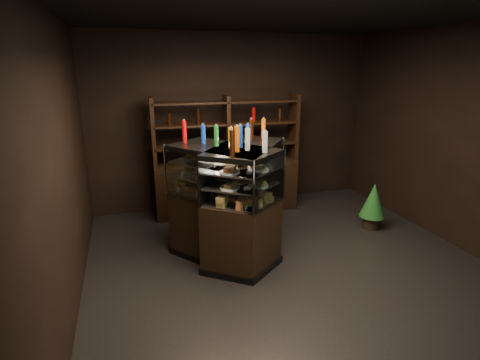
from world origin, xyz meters
name	(u,v)px	position (x,y,z in m)	size (l,w,h in m)	color
ground	(290,267)	(0.00, 0.00, 0.00)	(5.00, 5.00, 0.00)	black
room_shell	(297,115)	(0.00, 0.00, 1.94)	(5.02, 5.02, 3.01)	black
display_case	(234,221)	(-0.60, 0.50, 0.51)	(1.68, 1.53, 1.52)	black
food_display	(234,175)	(-0.60, 0.49, 1.14)	(1.20, 1.11, 0.46)	#C47F46
bottles_top	(234,135)	(-0.60, 0.50, 1.65)	(1.03, 0.97, 0.30)	black
potted_conifer	(374,199)	(1.73, 0.72, 0.47)	(0.39, 0.39, 0.83)	black
back_shelving	(227,179)	(-0.26, 2.05, 0.61)	(2.44, 0.53, 2.00)	black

